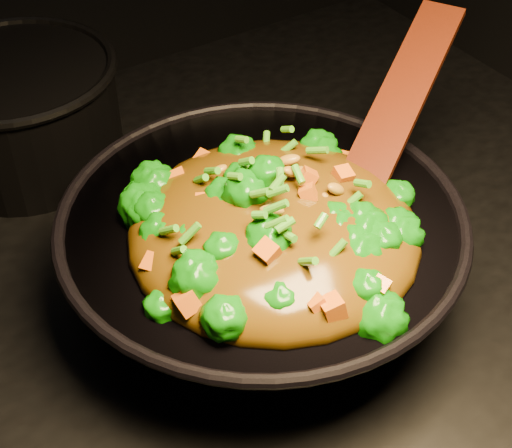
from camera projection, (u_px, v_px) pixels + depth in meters
wok at (262, 258)px, 0.76m from camera, size 0.48×0.48×0.10m
stir_fry at (275, 198)px, 0.68m from camera, size 0.28×0.28×0.09m
spatula at (391, 120)px, 0.76m from camera, size 0.27×0.18×0.12m
back_pot at (21, 113)px, 0.92m from camera, size 0.29×0.29×0.13m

